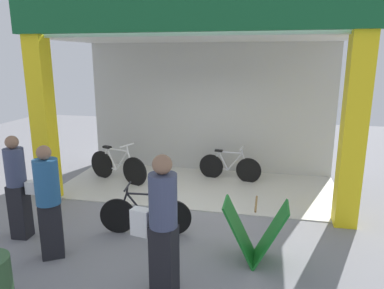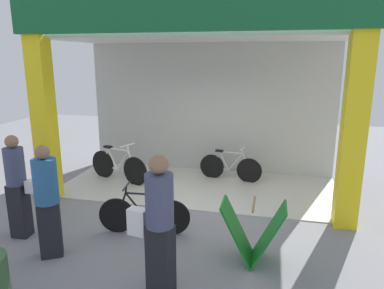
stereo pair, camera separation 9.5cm
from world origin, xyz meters
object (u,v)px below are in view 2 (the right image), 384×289
pedestrian_0 (18,186)px  pedestrian_2 (47,200)px  bicycle_parked_0 (145,214)px  pedestrian_1 (158,223)px  bicycle_inside_0 (118,166)px  sandwich_board_sign (253,233)px  bicycle_inside_1 (230,167)px

pedestrian_0 → pedestrian_2: pedestrian_0 is taller
bicycle_parked_0 → pedestrian_1: pedestrian_1 is taller
bicycle_inside_0 → bicycle_parked_0: bicycle_inside_0 is taller
bicycle_parked_0 → pedestrian_1: (0.71, -1.41, 0.60)m
sandwich_board_sign → bicycle_inside_0: bearing=140.0°
pedestrian_0 → pedestrian_1: bearing=-18.3°
bicycle_inside_0 → bicycle_inside_1: 2.66m
bicycle_inside_1 → bicycle_parked_0: bicycle_parked_0 is taller
bicycle_inside_1 → pedestrian_1: (-0.35, -4.37, 0.60)m
pedestrian_0 → pedestrian_2: size_ratio=1.01×
bicycle_inside_1 → sandwich_board_sign: bearing=-77.9°
bicycle_inside_0 → pedestrian_2: 3.33m
sandwich_board_sign → pedestrian_0: 3.76m
bicycle_parked_0 → pedestrian_2: (-1.11, -0.96, 0.54)m
pedestrian_2 → bicycle_inside_1: bearing=61.0°
bicycle_inside_1 → bicycle_parked_0: 3.15m
bicycle_parked_0 → pedestrian_1: bearing=-63.1°
pedestrian_0 → bicycle_inside_1: bearing=49.3°
bicycle_inside_1 → pedestrian_0: 4.64m
bicycle_inside_1 → pedestrian_0: pedestrian_0 is taller
sandwich_board_sign → pedestrian_1: size_ratio=0.51×
sandwich_board_sign → pedestrian_0: (-3.74, -0.07, 0.42)m
pedestrian_0 → sandwich_board_sign: bearing=1.0°
bicycle_inside_1 → pedestrian_2: pedestrian_2 is taller
bicycle_parked_0 → sandwich_board_sign: bearing=-14.4°
bicycle_inside_0 → bicycle_parked_0: size_ratio=1.07×
pedestrian_1 → pedestrian_2: 1.88m
bicycle_inside_0 → pedestrian_2: (0.40, -3.27, 0.50)m
bicycle_parked_0 → sandwich_board_sign: sandwich_board_sign is taller
bicycle_inside_0 → bicycle_inside_1: size_ratio=1.09×
bicycle_parked_0 → bicycle_inside_0: bearing=123.1°
bicycle_inside_0 → bicycle_inside_1: bearing=14.2°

